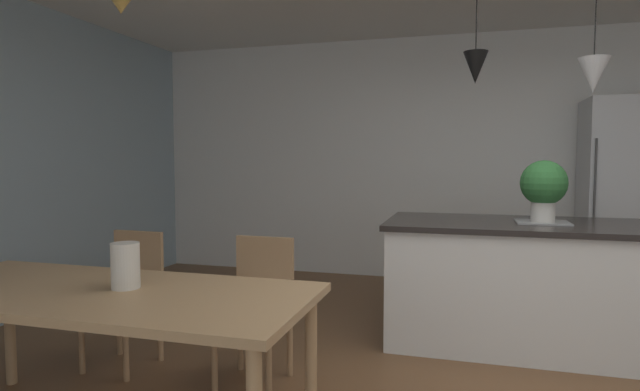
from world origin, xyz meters
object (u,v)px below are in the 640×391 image
at_px(chair_far_right, 257,304).
at_px(refrigerator, 619,200).
at_px(chair_far_left, 126,293).
at_px(vase_on_dining_table, 125,266).
at_px(dining_table, 101,303).
at_px(kitchen_island, 527,282).
at_px(potted_plant_on_island, 544,186).

height_order(chair_far_right, refrigerator, refrigerator).
distance_m(chair_far_left, refrigerator, 4.45).
distance_m(chair_far_right, vase_on_dining_table, 0.91).
xyz_separation_m(dining_table, chair_far_left, (-0.46, 0.81, -0.19)).
distance_m(kitchen_island, refrigerator, 1.90).
xyz_separation_m(chair_far_left, refrigerator, (3.54, 2.66, 0.49)).
bearing_deg(chair_far_left, refrigerator, 36.88).
xyz_separation_m(kitchen_island, potted_plant_on_island, (0.09, 0.00, 0.70)).
xyz_separation_m(chair_far_left, vase_on_dining_table, (0.57, -0.75, 0.37)).
relative_size(dining_table, chair_far_left, 2.36).
bearing_deg(potted_plant_on_island, refrigerator, 60.50).
relative_size(chair_far_left, kitchen_island, 0.43).
xyz_separation_m(chair_far_right, potted_plant_on_island, (1.74, 1.10, 0.69)).
bearing_deg(chair_far_left, chair_far_right, 0.00).
bearing_deg(chair_far_right, chair_far_left, -180.00).
bearing_deg(refrigerator, dining_table, -131.67).
distance_m(chair_far_left, potted_plant_on_island, 2.96).
bearing_deg(vase_on_dining_table, dining_table, -153.72).
bearing_deg(chair_far_right, dining_table, -119.91).
xyz_separation_m(chair_far_left, chair_far_right, (0.92, 0.00, 0.00)).
height_order(chair_far_left, vase_on_dining_table, vase_on_dining_table).
relative_size(chair_far_right, refrigerator, 0.45).
bearing_deg(vase_on_dining_table, potted_plant_on_island, 41.54).
xyz_separation_m(refrigerator, vase_on_dining_table, (-2.97, -3.41, -0.12)).
bearing_deg(chair_far_left, dining_table, -60.29).
height_order(chair_far_left, kitchen_island, kitchen_island).
height_order(kitchen_island, potted_plant_on_island, potted_plant_on_island).
height_order(kitchen_island, refrigerator, refrigerator).
bearing_deg(refrigerator, vase_on_dining_table, -131.11).
xyz_separation_m(kitchen_island, refrigerator, (0.97, 1.55, 0.50)).
relative_size(kitchen_island, refrigerator, 1.04).
bearing_deg(potted_plant_on_island, chair_far_left, -157.46).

